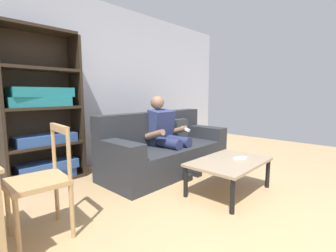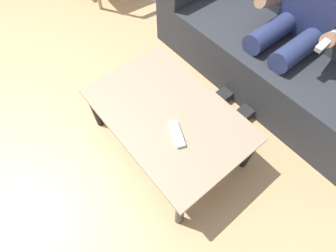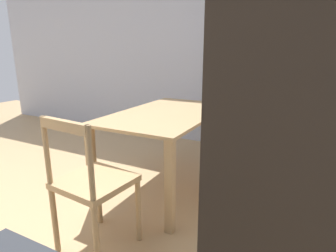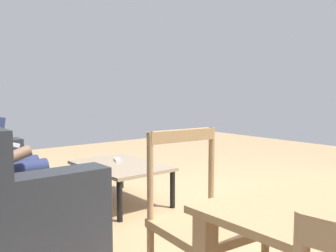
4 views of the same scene
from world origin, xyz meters
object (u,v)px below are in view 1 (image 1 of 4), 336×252
at_px(couch, 165,150).
at_px(tv_remote, 240,158).
at_px(person_lounging, 166,133).
at_px(coffee_table, 229,164).
at_px(bookshelf, 42,121).
at_px(dining_chair_facing_couch, 42,181).

relative_size(couch, tv_remote, 12.09).
distance_m(person_lounging, coffee_table, 1.13).
relative_size(coffee_table, bookshelf, 0.50).
bearing_deg(dining_chair_facing_couch, coffee_table, -20.24).
bearing_deg(coffee_table, tv_remote, -21.58).
bearing_deg(couch, tv_remote, -86.83).
distance_m(tv_remote, dining_chair_facing_couch, 2.12).
height_order(couch, person_lounging, person_lounging).
bearing_deg(dining_chair_facing_couch, bookshelf, 69.11).
bearing_deg(tv_remote, coffee_table, 92.42).
bearing_deg(tv_remote, couch, 27.17).
bearing_deg(couch, coffee_table, -94.38).
relative_size(couch, coffee_table, 2.07).
distance_m(couch, coffee_table, 1.13).
relative_size(person_lounging, tv_remote, 6.70).
xyz_separation_m(person_lounging, dining_chair_facing_couch, (-1.92, -0.42, -0.11)).
distance_m(tv_remote, bookshelf, 2.55).
relative_size(coffee_table, dining_chair_facing_couch, 1.09).
xyz_separation_m(couch, dining_chair_facing_couch, (-1.92, -0.45, 0.14)).
height_order(coffee_table, dining_chair_facing_couch, dining_chair_facing_couch).
bearing_deg(bookshelf, dining_chair_facing_couch, -110.89).
distance_m(coffee_table, tv_remote, 0.17).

